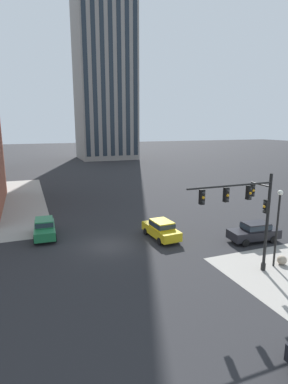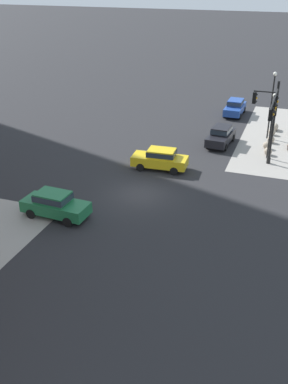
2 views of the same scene
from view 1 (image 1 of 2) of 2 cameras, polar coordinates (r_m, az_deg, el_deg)
ground_plane at (r=26.09m, az=-6.48°, el=-9.95°), size 320.00×320.00×0.00m
traffic_signal_main at (r=21.18m, az=19.14°, el=-2.83°), size 6.37×2.09×6.80m
bollard_sphere_curb_a at (r=24.72m, az=24.32°, el=-11.48°), size 0.67×0.67×0.67m
street_lamp_corner_near at (r=23.15m, az=23.69°, el=-4.73°), size 0.36×0.36×5.57m
car_main_northbound_far at (r=28.25m, az=19.90°, el=-6.89°), size 4.53×2.15×1.68m
car_main_southbound_far at (r=27.26m, az=3.24°, el=-6.84°), size 2.11×4.50×1.68m
car_cross_eastbound at (r=28.94m, az=-18.06°, el=-6.30°), size 2.06×4.48×1.68m
residential_tower_skyline_right at (r=98.97m, az=-7.60°, el=27.92°), size 16.51×15.34×73.40m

